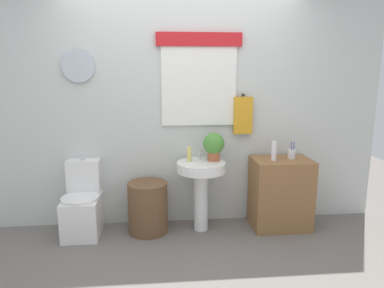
{
  "coord_description": "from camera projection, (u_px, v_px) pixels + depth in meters",
  "views": [
    {
      "loc": [
        -0.24,
        -2.68,
        1.68
      ],
      "look_at": [
        0.08,
        0.8,
        0.95
      ],
      "focal_mm": 33.01,
      "sensor_mm": 36.0,
      "label": 1
    }
  ],
  "objects": [
    {
      "name": "ground_plane",
      "position": [
        191.0,
        274.0,
        2.97
      ],
      "size": [
        8.0,
        8.0,
        0.0
      ],
      "primitive_type": "plane",
      "color": "slate"
    },
    {
      "name": "back_wall",
      "position": [
        182.0,
        106.0,
        3.83
      ],
      "size": [
        4.4,
        0.18,
        2.6
      ],
      "color": "silver",
      "rests_on": "ground_plane"
    },
    {
      "name": "toilet",
      "position": [
        83.0,
        206.0,
        3.68
      ],
      "size": [
        0.38,
        0.51,
        0.78
      ],
      "color": "white",
      "rests_on": "ground_plane"
    },
    {
      "name": "laundry_hamper",
      "position": [
        148.0,
        207.0,
        3.71
      ],
      "size": [
        0.42,
        0.42,
        0.54
      ],
      "primitive_type": "cylinder",
      "color": "brown",
      "rests_on": "ground_plane"
    },
    {
      "name": "pedestal_sink",
      "position": [
        201.0,
        179.0,
        3.7
      ],
      "size": [
        0.51,
        0.51,
        0.75
      ],
      "color": "white",
      "rests_on": "ground_plane"
    },
    {
      "name": "faucet",
      "position": [
        200.0,
        155.0,
        3.77
      ],
      "size": [
        0.03,
        0.03,
        0.1
      ],
      "primitive_type": "cylinder",
      "color": "silver",
      "rests_on": "pedestal_sink"
    },
    {
      "name": "wooden_cabinet",
      "position": [
        280.0,
        193.0,
        3.82
      ],
      "size": [
        0.61,
        0.44,
        0.76
      ],
      "primitive_type": "cube",
      "color": "olive",
      "rests_on": "ground_plane"
    },
    {
      "name": "soap_bottle",
      "position": [
        189.0,
        154.0,
        3.69
      ],
      "size": [
        0.05,
        0.05,
        0.15
      ],
      "primitive_type": "cylinder",
      "color": "#DBD166",
      "rests_on": "pedestal_sink"
    },
    {
      "name": "potted_plant",
      "position": [
        214.0,
        145.0,
        3.7
      ],
      "size": [
        0.23,
        0.23,
        0.3
      ],
      "color": "#AD5B38",
      "rests_on": "pedestal_sink"
    },
    {
      "name": "lotion_bottle",
      "position": [
        274.0,
        151.0,
        3.67
      ],
      "size": [
        0.05,
        0.05,
        0.21
      ],
      "primitive_type": "cylinder",
      "color": "white",
      "rests_on": "wooden_cabinet"
    },
    {
      "name": "toothbrush_cup",
      "position": [
        292.0,
        154.0,
        3.76
      ],
      "size": [
        0.08,
        0.08,
        0.19
      ],
      "color": "silver",
      "rests_on": "wooden_cabinet"
    }
  ]
}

